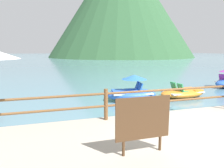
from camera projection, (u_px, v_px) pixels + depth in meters
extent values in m
plane|color=slate|center=(67.00, 62.00, 43.45)|extent=(200.00, 200.00, 0.00)
cylinder|color=brown|center=(106.00, 104.00, 6.37)|extent=(0.12, 0.12, 0.95)
cylinder|color=brown|center=(175.00, 89.00, 7.01)|extent=(23.80, 0.07, 0.07)
cylinder|color=brown|center=(174.00, 100.00, 7.07)|extent=(23.80, 0.07, 0.07)
cube|color=silver|center=(143.00, 118.00, 4.25)|extent=(1.10, 0.05, 0.80)
cube|color=#4C331E|center=(143.00, 118.00, 4.24)|extent=(1.18, 0.04, 0.88)
cylinder|color=#4C331E|center=(123.00, 147.00, 4.22)|extent=(0.06, 0.06, 0.35)
cylinder|color=#4C331E|center=(160.00, 142.00, 4.47)|extent=(0.06, 0.06, 0.35)
ellipsoid|color=blue|center=(132.00, 95.00, 10.51)|extent=(2.66, 1.68, 0.59)
cube|color=silver|center=(132.00, 92.00, 10.49)|extent=(2.08, 1.36, 0.06)
cube|color=blue|center=(134.00, 90.00, 10.76)|extent=(0.46, 0.46, 0.08)
cube|color=blue|center=(137.00, 86.00, 10.75)|extent=(0.27, 0.43, 0.43)
cube|color=blue|center=(137.00, 92.00, 10.25)|extent=(0.46, 0.46, 0.08)
cube|color=blue|center=(140.00, 87.00, 10.24)|extent=(0.27, 0.43, 0.43)
cube|color=blue|center=(118.00, 92.00, 10.38)|extent=(0.68, 0.99, 0.12)
cone|color=blue|center=(134.00, 77.00, 10.38)|extent=(1.43, 1.43, 0.22)
cube|color=purple|center=(223.00, 80.00, 14.14)|extent=(0.48, 0.48, 0.08)
cube|color=purple|center=(222.00, 77.00, 14.01)|extent=(0.30, 0.44, 0.43)
ellipsoid|color=orange|center=(182.00, 93.00, 11.21)|extent=(2.66, 1.57, 0.45)
cube|color=silver|center=(182.00, 92.00, 11.20)|extent=(2.08, 1.28, 0.06)
cube|color=#339956|center=(183.00, 92.00, 10.86)|extent=(0.43, 0.43, 0.08)
cube|color=#339956|center=(181.00, 88.00, 10.76)|extent=(0.24, 0.42, 0.43)
cube|color=#339956|center=(176.00, 90.00, 11.37)|extent=(0.43, 0.43, 0.08)
cube|color=#339956|center=(174.00, 86.00, 11.26)|extent=(0.24, 0.42, 0.43)
cube|color=orange|center=(193.00, 90.00, 11.45)|extent=(0.64, 1.00, 0.12)
cone|color=#2D5633|center=(121.00, 1.00, 71.04)|extent=(48.82, 48.82, 37.43)
cone|color=#2D5633|center=(89.00, 25.00, 75.06)|extent=(26.85, 26.85, 22.46)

